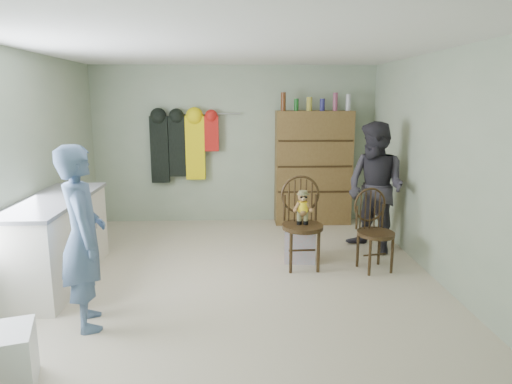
{
  "coord_description": "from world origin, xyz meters",
  "views": [
    {
      "loc": [
        0.04,
        -4.85,
        2.0
      ],
      "look_at": [
        0.25,
        0.2,
        0.95
      ],
      "focal_mm": 32.0,
      "sensor_mm": 36.0,
      "label": 1
    }
  ],
  "objects_px": {
    "chair_far": "(374,227)",
    "dresser": "(313,167)",
    "counter": "(56,240)",
    "chair_front": "(302,216)"
  },
  "relations": [
    {
      "from": "chair_far",
      "to": "dresser",
      "type": "height_order",
      "value": "dresser"
    },
    {
      "from": "counter",
      "to": "chair_far",
      "type": "bearing_deg",
      "value": 3.8
    },
    {
      "from": "counter",
      "to": "dresser",
      "type": "height_order",
      "value": "dresser"
    },
    {
      "from": "chair_far",
      "to": "counter",
      "type": "bearing_deg",
      "value": 171.35
    },
    {
      "from": "chair_far",
      "to": "dresser",
      "type": "relative_size",
      "value": 0.46
    },
    {
      "from": "chair_front",
      "to": "chair_far",
      "type": "bearing_deg",
      "value": -10.24
    },
    {
      "from": "chair_far",
      "to": "chair_front",
      "type": "bearing_deg",
      "value": 159.64
    },
    {
      "from": "chair_far",
      "to": "dresser",
      "type": "xyz_separation_m",
      "value": [
        -0.38,
        2.06,
        0.4
      ]
    },
    {
      "from": "counter",
      "to": "chair_front",
      "type": "bearing_deg",
      "value": 7.32
    },
    {
      "from": "counter",
      "to": "dresser",
      "type": "relative_size",
      "value": 0.89
    }
  ]
}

